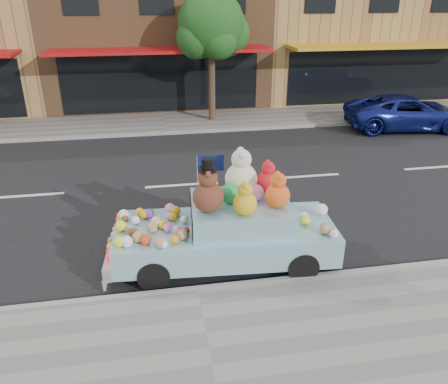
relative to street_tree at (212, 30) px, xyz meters
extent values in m
plane|color=black|center=(-2.03, -6.55, -3.69)|extent=(120.00, 120.00, 0.00)
cube|color=gray|center=(-2.03, -13.05, -3.63)|extent=(60.00, 3.00, 0.12)
cube|color=gray|center=(-2.03, -0.05, -3.63)|extent=(60.00, 3.00, 0.12)
cube|color=gray|center=(-2.03, -11.55, -3.63)|extent=(60.00, 0.12, 0.13)
cube|color=gray|center=(-2.03, -1.55, -3.63)|extent=(60.00, 0.12, 0.13)
cube|color=#8F623C|center=(-2.03, 5.45, -0.19)|extent=(10.00, 8.00, 7.00)
cube|color=black|center=(-2.03, 1.43, -2.29)|extent=(8.50, 0.06, 2.40)
cube|color=#AB0F11|center=(-2.03, 0.55, -0.79)|extent=(9.00, 1.80, 0.12)
cube|color=#A98147|center=(7.97, 5.45, -0.19)|extent=(10.00, 8.00, 7.00)
cube|color=black|center=(7.97, 1.43, -2.29)|extent=(8.50, 0.06, 2.40)
cube|color=gold|center=(7.97, 0.55, -0.79)|extent=(9.00, 1.80, 0.12)
cylinder|color=#38281C|center=(-0.03, -0.05, -2.09)|extent=(0.28, 0.28, 3.20)
sphere|color=#134416|center=(-0.03, -0.05, 0.23)|extent=(2.60, 2.60, 2.60)
sphere|color=#134416|center=(0.67, 0.25, -0.17)|extent=(1.80, 1.80, 1.80)
sphere|color=#134416|center=(-0.63, -0.25, -0.27)|extent=(1.60, 1.60, 1.60)
sphere|color=#134416|center=(0.17, -0.65, -0.37)|extent=(1.40, 1.40, 1.40)
sphere|color=#134416|center=(-0.33, 0.55, -0.07)|extent=(1.60, 1.60, 1.60)
imported|color=navy|center=(7.50, -2.38, -3.03)|extent=(5.01, 2.79, 1.33)
cylinder|color=black|center=(0.00, -11.48, -3.39)|extent=(0.61, 0.24, 0.60)
cylinder|color=black|center=(0.11, -9.92, -3.39)|extent=(0.61, 0.24, 0.60)
cylinder|color=black|center=(-2.80, -11.27, -3.39)|extent=(0.61, 0.24, 0.60)
cylinder|color=black|center=(-2.68, -9.72, -3.39)|extent=(0.61, 0.24, 0.60)
cube|color=#98CDE2|center=(-1.34, -10.60, -3.14)|extent=(4.41, 2.01, 0.60)
cube|color=#98CDE2|center=(-1.04, -10.62, -2.59)|extent=(2.00, 1.63, 0.50)
cube|color=silver|center=(-3.56, -10.44, -3.29)|extent=(0.29, 1.79, 0.26)
cube|color=red|center=(-3.56, -11.12, -2.97)|extent=(0.08, 0.28, 0.16)
cube|color=red|center=(-3.46, -9.76, -2.97)|extent=(0.08, 0.28, 0.16)
cube|color=black|center=(-1.99, -10.55, -2.59)|extent=(0.13, 1.30, 0.40)
sphere|color=#512717|center=(-1.72, -10.92, -2.06)|extent=(0.58, 0.58, 0.58)
sphere|color=#512717|center=(-1.72, -10.92, -1.68)|extent=(0.36, 0.36, 0.36)
sphere|color=#512717|center=(-1.72, -11.05, -1.57)|extent=(0.14, 0.14, 0.14)
sphere|color=#512717|center=(-1.72, -10.80, -1.57)|extent=(0.14, 0.14, 0.14)
cylinder|color=black|center=(-1.72, -10.92, -1.53)|extent=(0.34, 0.34, 0.02)
cylinder|color=black|center=(-1.72, -10.92, -1.42)|extent=(0.21, 0.21, 0.22)
sphere|color=beige|center=(-0.97, -10.27, -2.02)|extent=(0.64, 0.64, 0.64)
sphere|color=beige|center=(-0.97, -10.27, -1.61)|extent=(0.40, 0.40, 0.40)
sphere|color=beige|center=(-0.97, -10.41, -1.48)|extent=(0.15, 0.15, 0.15)
sphere|color=beige|center=(-0.97, -10.14, -1.48)|extent=(0.15, 0.15, 0.15)
sphere|color=#E15015|center=(-0.42, -10.97, -2.11)|extent=(0.47, 0.47, 0.47)
sphere|color=#E15015|center=(-0.42, -10.97, -1.81)|extent=(0.29, 0.29, 0.29)
sphere|color=#E15015|center=(-0.42, -11.07, -1.71)|extent=(0.11, 0.11, 0.11)
sphere|color=#E15015|center=(-0.42, -10.86, -1.71)|extent=(0.11, 0.11, 0.11)
sphere|color=red|center=(-0.42, -10.27, -2.12)|extent=(0.45, 0.45, 0.45)
sphere|color=red|center=(-0.42, -10.27, -1.83)|extent=(0.28, 0.28, 0.28)
sphere|color=red|center=(-0.42, -10.36, -1.74)|extent=(0.11, 0.11, 0.11)
sphere|color=red|center=(-0.42, -10.17, -1.74)|extent=(0.11, 0.11, 0.11)
sphere|color=silver|center=(-1.61, -10.13, -2.14)|extent=(0.41, 0.41, 0.41)
sphere|color=silver|center=(-1.61, -10.13, -1.88)|extent=(0.25, 0.25, 0.25)
sphere|color=silver|center=(-1.61, -10.22, -1.79)|extent=(0.10, 0.10, 0.10)
sphere|color=silver|center=(-1.61, -10.04, -1.79)|extent=(0.10, 0.10, 0.10)
sphere|color=gold|center=(-1.08, -11.17, -2.12)|extent=(0.44, 0.44, 0.44)
sphere|color=gold|center=(-1.08, -11.17, -1.84)|extent=(0.27, 0.27, 0.27)
sphere|color=gold|center=(-1.08, -11.26, -1.75)|extent=(0.10, 0.10, 0.10)
sphere|color=gold|center=(-1.08, -11.07, -1.75)|extent=(0.10, 0.10, 0.10)
sphere|color=#258944|center=(-1.24, -10.61, -2.16)|extent=(0.40, 0.40, 0.40)
sphere|color=pink|center=(-0.74, -10.59, -2.19)|extent=(0.32, 0.32, 0.32)
sphere|color=orange|center=(-2.91, -10.05, -2.75)|extent=(0.18, 0.18, 0.18)
sphere|color=orange|center=(-3.00, -9.91, -2.76)|extent=(0.17, 0.17, 0.17)
sphere|color=orange|center=(-2.35, -10.24, -2.76)|extent=(0.17, 0.17, 0.17)
sphere|color=#9D7656|center=(-2.22, -11.01, -2.74)|extent=(0.21, 0.21, 0.21)
sphere|color=pink|center=(-2.30, -10.81, -2.75)|extent=(0.19, 0.19, 0.19)
sphere|color=#583519|center=(-3.11, -10.78, -2.75)|extent=(0.19, 0.19, 0.19)
sphere|color=pink|center=(-2.38, -9.90, -2.74)|extent=(0.21, 0.21, 0.21)
sphere|color=yellow|center=(-2.57, -10.54, -2.76)|extent=(0.16, 0.16, 0.16)
sphere|color=white|center=(-2.13, -10.40, -2.76)|extent=(0.16, 0.16, 0.16)
sphere|color=red|center=(-2.90, -11.07, -2.74)|extent=(0.20, 0.20, 0.20)
sphere|color=#9D7656|center=(-3.03, -10.96, -2.73)|extent=(0.22, 0.22, 0.22)
sphere|color=yellow|center=(-3.37, -11.07, -2.74)|extent=(0.20, 0.20, 0.20)
sphere|color=#FAE1C6|center=(-3.23, -11.10, -2.74)|extent=(0.22, 0.22, 0.22)
sphere|color=#FAE1C6|center=(-3.32, -10.01, -2.74)|extent=(0.21, 0.21, 0.21)
sphere|color=pink|center=(-2.48, -10.66, -2.76)|extent=(0.16, 0.16, 0.16)
sphere|color=red|center=(-2.14, -10.82, -2.77)|extent=(0.14, 0.14, 0.14)
sphere|color=#9D7656|center=(-3.20, -10.57, -2.78)|extent=(0.13, 0.13, 0.13)
sphere|color=#258944|center=(-2.80, -10.01, -2.75)|extent=(0.18, 0.18, 0.18)
sphere|color=#583519|center=(-3.30, -10.09, -2.78)|extent=(0.14, 0.14, 0.14)
sphere|color=pink|center=(-2.42, -10.19, -2.77)|extent=(0.16, 0.16, 0.16)
sphere|color=orange|center=(-2.37, -11.12, -2.76)|extent=(0.16, 0.16, 0.16)
sphere|color=#9D7656|center=(-2.77, -10.66, -2.73)|extent=(0.22, 0.22, 0.22)
sphere|color=white|center=(-3.08, -10.26, -2.76)|extent=(0.17, 0.17, 0.17)
sphere|color=#602D8B|center=(-2.82, -10.04, -2.74)|extent=(0.20, 0.20, 0.20)
sphere|color=yellow|center=(-3.36, -10.49, -2.73)|extent=(0.22, 0.22, 0.22)
sphere|color=#9D7656|center=(-2.65, -11.23, -2.74)|extent=(0.21, 0.21, 0.21)
sphere|color=white|center=(-2.58, -11.25, -2.77)|extent=(0.16, 0.16, 0.16)
sphere|color=pink|center=(-2.60, -11.14, -2.76)|extent=(0.16, 0.16, 0.16)
sphere|color=orange|center=(-2.28, -10.04, -2.74)|extent=(0.21, 0.21, 0.21)
sphere|color=#258944|center=(-2.35, -10.07, -2.77)|extent=(0.14, 0.14, 0.14)
sphere|color=#D8A88C|center=(-2.69, -10.45, -2.72)|extent=(0.22, 0.22, 0.22)
sphere|color=yellow|center=(-3.57, -10.62, -3.08)|extent=(0.16, 0.16, 0.16)
sphere|color=red|center=(-3.58, -10.77, -3.09)|extent=(0.14, 0.14, 0.14)
sphere|color=#258944|center=(-3.58, -10.80, -3.10)|extent=(0.14, 0.14, 0.14)
sphere|color=red|center=(-3.53, -10.13, -3.10)|extent=(0.13, 0.13, 0.13)
sphere|color=#583519|center=(-3.57, -10.56, -3.09)|extent=(0.15, 0.15, 0.15)
sphere|color=#FAE1C6|center=(-3.58, -10.72, -3.10)|extent=(0.14, 0.14, 0.14)
sphere|color=#602D8B|center=(-3.56, -10.55, -3.10)|extent=(0.13, 0.13, 0.13)
sphere|color=#9D7656|center=(-3.56, -10.43, -3.07)|extent=(0.18, 0.18, 0.18)
sphere|color=#FAE1C6|center=(-3.54, -10.17, -3.10)|extent=(0.13, 0.13, 0.13)
sphere|color=pink|center=(-3.52, -9.94, -3.10)|extent=(0.13, 0.13, 0.13)
sphere|color=#9D7656|center=(0.07, -10.37, -2.75)|extent=(0.18, 0.18, 0.18)
sphere|color=#9D7656|center=(0.46, -11.26, -2.73)|extent=(0.23, 0.23, 0.23)
sphere|color=#FAE1C6|center=(0.26, -10.64, -2.76)|extent=(0.16, 0.16, 0.16)
sphere|color=#258944|center=(0.13, -10.24, -2.76)|extent=(0.17, 0.17, 0.17)
sphere|color=yellow|center=(0.22, -10.85, -2.75)|extent=(0.20, 0.20, 0.20)
sphere|color=white|center=(0.57, -11.43, -2.76)|extent=(0.17, 0.17, 0.17)
sphere|color=#FAE1C6|center=(0.68, -10.53, -2.72)|extent=(0.25, 0.25, 0.25)
cylinder|color=#997A54|center=(-3.70, -11.28, -3.53)|extent=(0.06, 0.06, 0.17)
sphere|color=#997A54|center=(-3.70, -11.28, -3.43)|extent=(0.07, 0.07, 0.07)
cylinder|color=#997A54|center=(-3.69, -11.18, -3.53)|extent=(0.06, 0.06, 0.17)
sphere|color=#997A54|center=(-3.69, -11.18, -3.43)|extent=(0.07, 0.07, 0.07)
cylinder|color=#997A54|center=(-3.68, -11.08, -3.53)|extent=(0.06, 0.06, 0.17)
sphere|color=#997A54|center=(-3.68, -11.08, -3.43)|extent=(0.07, 0.07, 0.07)
cylinder|color=#997A54|center=(-3.68, -10.98, -3.53)|extent=(0.06, 0.06, 0.17)
sphere|color=#997A54|center=(-3.68, -10.98, -3.43)|extent=(0.07, 0.07, 0.07)
cylinder|color=#997A54|center=(-3.67, -10.88, -3.53)|extent=(0.06, 0.06, 0.17)
sphere|color=#997A54|center=(-3.67, -10.88, -3.43)|extent=(0.07, 0.07, 0.07)
cylinder|color=#997A54|center=(-3.66, -10.78, -3.53)|extent=(0.06, 0.06, 0.17)
sphere|color=#997A54|center=(-3.66, -10.78, -3.43)|extent=(0.07, 0.07, 0.07)
cylinder|color=#997A54|center=(-3.65, -10.68, -3.53)|extent=(0.06, 0.06, 0.17)
sphere|color=#997A54|center=(-3.65, -10.68, -3.43)|extent=(0.07, 0.07, 0.07)
cylinder|color=#997A54|center=(-3.65, -10.58, -3.53)|extent=(0.06, 0.06, 0.17)
sphere|color=#997A54|center=(-3.65, -10.58, -3.43)|extent=(0.07, 0.07, 0.07)
cylinder|color=#997A54|center=(-3.64, -10.48, -3.53)|extent=(0.06, 0.06, 0.17)
sphere|color=#997A54|center=(-3.64, -10.48, -3.43)|extent=(0.07, 0.07, 0.07)
cylinder|color=#997A54|center=(-3.63, -10.38, -3.53)|extent=(0.06, 0.06, 0.17)
sphere|color=#997A54|center=(-3.63, -10.38, -3.43)|extent=(0.07, 0.07, 0.07)
cylinder|color=#997A54|center=(-3.63, -10.28, -3.53)|extent=(0.06, 0.06, 0.17)
sphere|color=#997A54|center=(-3.63, -10.28, -3.43)|extent=(0.07, 0.07, 0.07)
cylinder|color=#997A54|center=(-3.62, -10.18, -3.53)|extent=(0.06, 0.06, 0.17)
sphere|color=#997A54|center=(-3.62, -10.18, -3.43)|extent=(0.07, 0.07, 0.07)
cylinder|color=#997A54|center=(-3.61, -10.08, -3.53)|extent=(0.06, 0.06, 0.17)
sphere|color=#997A54|center=(-3.61, -10.08, -3.43)|extent=(0.07, 0.07, 0.07)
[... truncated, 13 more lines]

